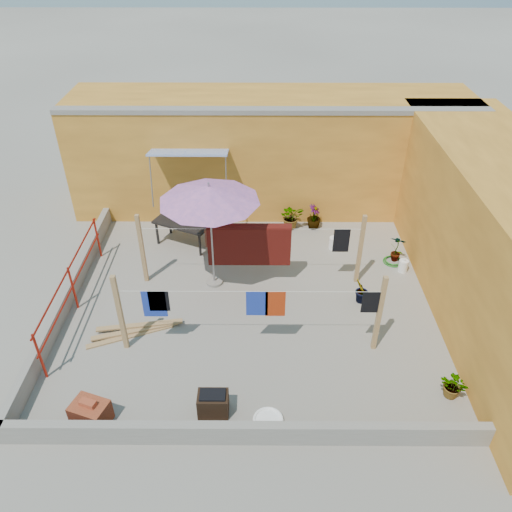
% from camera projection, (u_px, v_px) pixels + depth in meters
% --- Properties ---
extents(ground, '(80.00, 80.00, 0.00)m').
position_uv_depth(ground, '(251.00, 302.00, 11.27)').
color(ground, '#9E998E').
rests_on(ground, ground).
extents(wall_back, '(11.00, 3.27, 3.21)m').
position_uv_depth(wall_back, '(270.00, 152.00, 14.18)').
color(wall_back, gold).
rests_on(wall_back, ground).
extents(wall_right, '(2.40, 9.00, 3.20)m').
position_uv_depth(wall_right, '(501.00, 244.00, 10.32)').
color(wall_right, gold).
rests_on(wall_right, ground).
extents(parapet_front, '(8.30, 0.16, 0.44)m').
position_uv_depth(parapet_front, '(248.00, 433.00, 8.21)').
color(parapet_front, gray).
rests_on(parapet_front, ground).
extents(parapet_left, '(0.16, 7.30, 0.44)m').
position_uv_depth(parapet_left, '(69.00, 294.00, 11.16)').
color(parapet_left, gray).
rests_on(parapet_left, ground).
extents(red_railing, '(0.05, 4.20, 1.10)m').
position_uv_depth(red_railing, '(71.00, 282.00, 10.70)').
color(red_railing, '#A71D10').
rests_on(red_railing, ground).
extents(clothesline_rig, '(5.09, 2.35, 1.80)m').
position_uv_depth(clothesline_rig, '(249.00, 251.00, 11.15)').
color(clothesline_rig, tan).
rests_on(clothesline_rig, ground).
extents(patio_umbrella, '(2.52, 2.52, 2.63)m').
position_uv_depth(patio_umbrella, '(209.00, 194.00, 10.49)').
color(patio_umbrella, gray).
rests_on(patio_umbrella, ground).
extents(outdoor_table, '(1.65, 1.29, 0.69)m').
position_uv_depth(outdoor_table, '(183.00, 223.00, 12.86)').
color(outdoor_table, black).
rests_on(outdoor_table, ground).
extents(brick_stack, '(0.72, 0.62, 0.53)m').
position_uv_depth(brick_stack, '(91.00, 413.00, 8.53)').
color(brick_stack, '#963B22').
rests_on(brick_stack, ground).
extents(lumber_pile, '(1.91, 0.83, 0.12)m').
position_uv_depth(lumber_pile, '(135.00, 330.00, 10.43)').
color(lumber_pile, tan).
rests_on(lumber_pile, ground).
extents(brazier, '(0.54, 0.36, 0.48)m').
position_uv_depth(brazier, '(213.00, 403.00, 8.69)').
color(brazier, black).
rests_on(brazier, ground).
extents(white_basin, '(0.54, 0.54, 0.09)m').
position_uv_depth(white_basin, '(268.00, 420.00, 8.62)').
color(white_basin, white).
rests_on(white_basin, ground).
extents(water_jug_a, '(0.23, 0.23, 0.36)m').
position_uv_depth(water_jug_a, '(403.00, 266.00, 12.14)').
color(water_jug_a, white).
rests_on(water_jug_a, ground).
extents(water_jug_b, '(0.24, 0.24, 0.38)m').
position_uv_depth(water_jug_b, '(334.00, 243.00, 12.95)').
color(water_jug_b, white).
rests_on(water_jug_b, ground).
extents(green_hose, '(0.49, 0.49, 0.07)m').
position_uv_depth(green_hose, '(393.00, 261.00, 12.52)').
color(green_hose, '#1D7219').
rests_on(green_hose, ground).
extents(plant_back_a, '(0.72, 0.65, 0.71)m').
position_uv_depth(plant_back_a, '(291.00, 217.00, 13.68)').
color(plant_back_a, '#1A5017').
rests_on(plant_back_a, ground).
extents(plant_back_b, '(0.49, 0.49, 0.69)m').
position_uv_depth(plant_back_b, '(314.00, 217.00, 13.68)').
color(plant_back_b, '#1A5017').
rests_on(plant_back_b, ground).
extents(plant_right_a, '(0.47, 0.43, 0.75)m').
position_uv_depth(plant_right_a, '(397.00, 248.00, 12.38)').
color(plant_right_a, '#1A5017').
rests_on(plant_right_a, ground).
extents(plant_right_b, '(0.41, 0.45, 0.65)m').
position_uv_depth(plant_right_b, '(361.00, 291.00, 11.07)').
color(plant_right_b, '#1A5017').
rests_on(plant_right_b, ground).
extents(plant_right_c, '(0.64, 0.62, 0.54)m').
position_uv_depth(plant_right_c, '(454.00, 386.00, 8.96)').
color(plant_right_c, '#1A5017').
rests_on(plant_right_c, ground).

